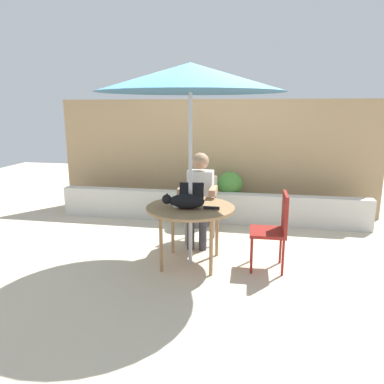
{
  "coord_description": "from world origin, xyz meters",
  "views": [
    {
      "loc": [
        0.75,
        -3.99,
        1.82
      ],
      "look_at": [
        0.0,
        0.1,
        0.85
      ],
      "focal_mm": 34.12,
      "sensor_mm": 36.0,
      "label": 1
    }
  ],
  "objects_px": {
    "potted_plant_by_chair": "(230,191)",
    "laptop": "(191,196)",
    "chair_occupied": "(201,203)",
    "cat": "(185,202)",
    "patio_umbrella": "(190,78)",
    "person_seated": "(200,194)",
    "chair_empty": "(276,225)",
    "patio_table": "(190,211)",
    "potted_plant_near_fence": "(197,202)"
  },
  "relations": [
    {
      "from": "chair_occupied",
      "to": "chair_empty",
      "type": "relative_size",
      "value": 1.0
    },
    {
      "from": "potted_plant_near_fence",
      "to": "cat",
      "type": "bearing_deg",
      "value": -85.73
    },
    {
      "from": "laptop",
      "to": "potted_plant_by_chair",
      "type": "xyz_separation_m",
      "value": [
        0.34,
        1.67,
        -0.31
      ]
    },
    {
      "from": "potted_plant_by_chair",
      "to": "chair_occupied",
      "type": "bearing_deg",
      "value": -105.25
    },
    {
      "from": "person_seated",
      "to": "patio_umbrella",
      "type": "bearing_deg",
      "value": -90.0
    },
    {
      "from": "potted_plant_near_fence",
      "to": "laptop",
      "type": "bearing_deg",
      "value": -83.97
    },
    {
      "from": "cat",
      "to": "potted_plant_by_chair",
      "type": "distance_m",
      "value": 2.09
    },
    {
      "from": "patio_table",
      "to": "potted_plant_by_chair",
      "type": "xyz_separation_m",
      "value": [
        0.3,
        1.93,
        -0.19
      ]
    },
    {
      "from": "person_seated",
      "to": "potted_plant_by_chair",
      "type": "relative_size",
      "value": 1.58
    },
    {
      "from": "person_seated",
      "to": "potted_plant_near_fence",
      "type": "relative_size",
      "value": 1.82
    },
    {
      "from": "patio_table",
      "to": "person_seated",
      "type": "relative_size",
      "value": 0.83
    },
    {
      "from": "patio_table",
      "to": "potted_plant_by_chair",
      "type": "distance_m",
      "value": 1.97
    },
    {
      "from": "patio_table",
      "to": "chair_occupied",
      "type": "relative_size",
      "value": 1.14
    },
    {
      "from": "chair_occupied",
      "to": "cat",
      "type": "xyz_separation_m",
      "value": [
        -0.05,
        -0.92,
        0.25
      ]
    },
    {
      "from": "laptop",
      "to": "potted_plant_near_fence",
      "type": "relative_size",
      "value": 0.47
    },
    {
      "from": "chair_occupied",
      "to": "potted_plant_near_fence",
      "type": "height_order",
      "value": "chair_occupied"
    },
    {
      "from": "chair_empty",
      "to": "person_seated",
      "type": "xyz_separation_m",
      "value": [
        -0.97,
        0.64,
        0.17
      ]
    },
    {
      "from": "patio_table",
      "to": "patio_umbrella",
      "type": "xyz_separation_m",
      "value": [
        0.0,
        0.0,
        1.48
      ]
    },
    {
      "from": "person_seated",
      "to": "chair_empty",
      "type": "bearing_deg",
      "value": -33.5
    },
    {
      "from": "chair_empty",
      "to": "person_seated",
      "type": "relative_size",
      "value": 0.73
    },
    {
      "from": "chair_occupied",
      "to": "laptop",
      "type": "distance_m",
      "value": 0.61
    },
    {
      "from": "patio_table",
      "to": "patio_umbrella",
      "type": "distance_m",
      "value": 1.48
    },
    {
      "from": "patio_umbrella",
      "to": "chair_empty",
      "type": "bearing_deg",
      "value": 1.29
    },
    {
      "from": "cat",
      "to": "potted_plant_near_fence",
      "type": "bearing_deg",
      "value": 94.27
    },
    {
      "from": "laptop",
      "to": "person_seated",
      "type": "bearing_deg",
      "value": 84.31
    },
    {
      "from": "patio_umbrella",
      "to": "potted_plant_by_chair",
      "type": "height_order",
      "value": "patio_umbrella"
    },
    {
      "from": "patio_umbrella",
      "to": "potted_plant_near_fence",
      "type": "relative_size",
      "value": 3.37
    },
    {
      "from": "patio_umbrella",
      "to": "person_seated",
      "type": "height_order",
      "value": "patio_umbrella"
    },
    {
      "from": "chair_occupied",
      "to": "chair_empty",
      "type": "bearing_deg",
      "value": -39.51
    },
    {
      "from": "person_seated",
      "to": "potted_plant_by_chair",
      "type": "distance_m",
      "value": 1.33
    },
    {
      "from": "patio_table",
      "to": "chair_empty",
      "type": "bearing_deg",
      "value": 1.29
    },
    {
      "from": "laptop",
      "to": "cat",
      "type": "bearing_deg",
      "value": -91.49
    },
    {
      "from": "chair_occupied",
      "to": "cat",
      "type": "height_order",
      "value": "chair_occupied"
    },
    {
      "from": "potted_plant_by_chair",
      "to": "cat",
      "type": "bearing_deg",
      "value": -99.84
    },
    {
      "from": "laptop",
      "to": "cat",
      "type": "height_order",
      "value": "laptop"
    },
    {
      "from": "person_seated",
      "to": "potted_plant_by_chair",
      "type": "height_order",
      "value": "person_seated"
    },
    {
      "from": "person_seated",
      "to": "potted_plant_by_chair",
      "type": "bearing_deg",
      "value": 76.57
    },
    {
      "from": "laptop",
      "to": "potted_plant_by_chair",
      "type": "relative_size",
      "value": 0.41
    },
    {
      "from": "patio_umbrella",
      "to": "potted_plant_near_fence",
      "type": "distance_m",
      "value": 2.28
    },
    {
      "from": "chair_occupied",
      "to": "potted_plant_by_chair",
      "type": "relative_size",
      "value": 1.15
    },
    {
      "from": "laptop",
      "to": "patio_table",
      "type": "bearing_deg",
      "value": -81.45
    },
    {
      "from": "chair_occupied",
      "to": "patio_umbrella",
      "type": "bearing_deg",
      "value": -90.0
    },
    {
      "from": "chair_empty",
      "to": "cat",
      "type": "xyz_separation_m",
      "value": [
        -1.02,
        -0.12,
        0.25
      ]
    },
    {
      "from": "potted_plant_by_chair",
      "to": "laptop",
      "type": "bearing_deg",
      "value": -101.61
    },
    {
      "from": "chair_occupied",
      "to": "person_seated",
      "type": "bearing_deg",
      "value": -90.0
    },
    {
      "from": "patio_table",
      "to": "person_seated",
      "type": "xyz_separation_m",
      "value": [
        0.0,
        0.66,
        0.05
      ]
    },
    {
      "from": "chair_empty",
      "to": "person_seated",
      "type": "height_order",
      "value": "person_seated"
    },
    {
      "from": "chair_empty",
      "to": "potted_plant_by_chair",
      "type": "height_order",
      "value": "chair_empty"
    },
    {
      "from": "patio_umbrella",
      "to": "cat",
      "type": "relative_size",
      "value": 3.49
    },
    {
      "from": "patio_umbrella",
      "to": "chair_occupied",
      "type": "distance_m",
      "value": 1.8
    }
  ]
}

